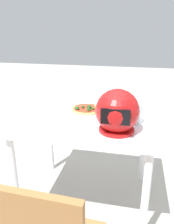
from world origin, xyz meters
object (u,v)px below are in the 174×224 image
object	(u,v)px
pizza	(87,109)
motorcycle_helmet	(117,112)
dining_table	(87,129)
drinking_glass	(137,114)

from	to	relation	value
pizza	motorcycle_helmet	distance (m)	0.42
dining_table	pizza	distance (m)	0.17
dining_table	drinking_glass	distance (m)	0.40
dining_table	pizza	size ratio (longest dim) A/B	4.14
drinking_glass	pizza	bearing A→B (deg)	-21.57
dining_table	motorcycle_helmet	distance (m)	0.38
motorcycle_helmet	pizza	bearing A→B (deg)	-49.59
dining_table	motorcycle_helmet	world-z (taller)	motorcycle_helmet
dining_table	pizza	xyz separation A→B (m)	(0.03, -0.12, 0.12)
dining_table	drinking_glass	size ratio (longest dim) A/B	7.45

